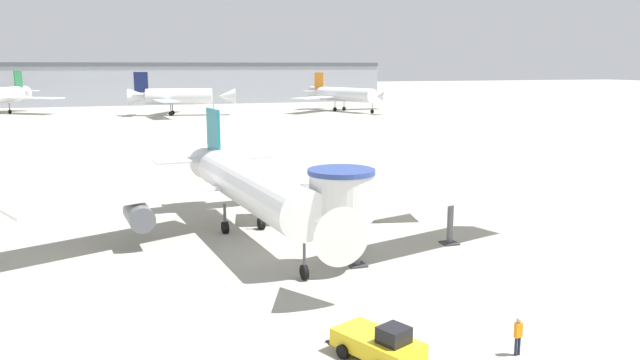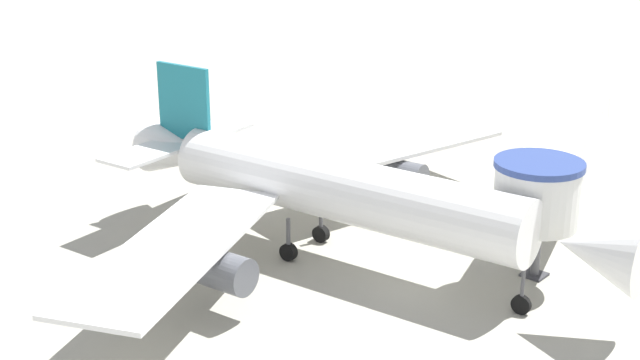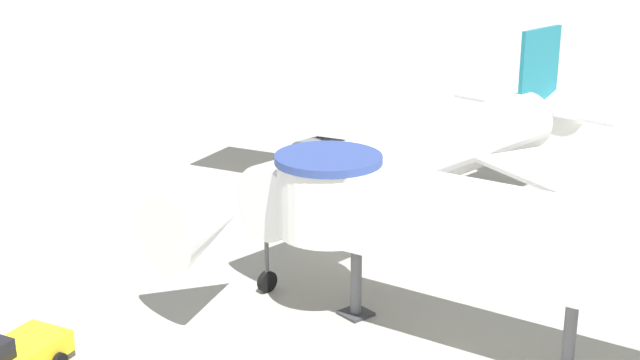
# 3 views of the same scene
# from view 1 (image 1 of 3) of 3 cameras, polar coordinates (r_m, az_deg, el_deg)

# --- Properties ---
(ground_plane) EXTENTS (800.00, 800.00, 0.00)m
(ground_plane) POSITION_cam_1_polar(r_m,az_deg,el_deg) (41.54, -4.44, -6.95)
(ground_plane) COLOR #9E9B8E
(main_airplane) EXTENTS (32.86, 27.71, 8.75)m
(main_airplane) POSITION_cam_1_polar(r_m,az_deg,el_deg) (45.45, -6.51, -0.62)
(main_airplane) COLOR white
(main_airplane) RESTS_ON ground_plane
(jet_bridge) EXTENTS (17.82, 7.98, 6.28)m
(jet_bridge) POSITION_cam_1_polar(r_m,az_deg,el_deg) (41.26, 8.26, -0.56)
(jet_bridge) COLOR silver
(jet_bridge) RESTS_ON ground_plane
(pushback_tug_yellow) EXTENTS (3.34, 4.37, 1.76)m
(pushback_tug_yellow) POSITION_cam_1_polar(r_m,az_deg,el_deg) (27.49, 5.46, -14.68)
(pushback_tug_yellow) COLOR yellow
(pushback_tug_yellow) RESTS_ON ground_plane
(traffic_cone_near_nose) EXTENTS (0.48, 0.48, 0.79)m
(traffic_cone_near_nose) POSITION_cam_1_polar(r_m,az_deg,el_deg) (29.11, 1.14, -13.95)
(traffic_cone_near_nose) COLOR black
(traffic_cone_near_nose) RESTS_ON ground_plane
(ground_crew_marshaller) EXTENTS (0.35, 0.23, 1.72)m
(ground_crew_marshaller) POSITION_cam_1_polar(r_m,az_deg,el_deg) (29.00, 17.66, -13.24)
(ground_crew_marshaller) COLOR #1E2338
(ground_crew_marshaller) RESTS_ON ground_plane
(background_jet_orange_tail) EXTENTS (31.38, 29.32, 10.32)m
(background_jet_orange_tail) POSITION_cam_1_polar(r_m,az_deg,el_deg) (170.26, 2.23, 7.82)
(background_jet_orange_tail) COLOR silver
(background_jet_orange_tail) RESTS_ON ground_plane
(background_jet_navy_tail) EXTENTS (26.43, 27.45, 10.72)m
(background_jet_navy_tail) POSITION_cam_1_polar(r_m,az_deg,el_deg) (160.28, -12.90, 7.46)
(background_jet_navy_tail) COLOR silver
(background_jet_navy_tail) RESTS_ON ground_plane
(terminal_building) EXTENTS (160.54, 23.63, 13.18)m
(terminal_building) POSITION_cam_1_polar(r_m,az_deg,el_deg) (213.73, -16.42, 8.50)
(terminal_building) COLOR #999EA8
(terminal_building) RESTS_ON ground_plane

